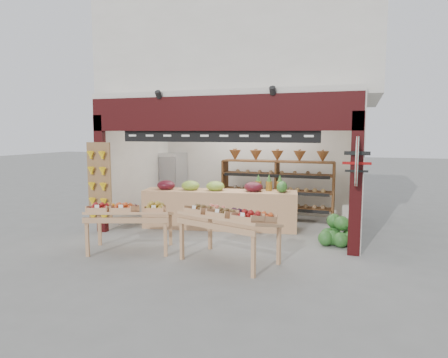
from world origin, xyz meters
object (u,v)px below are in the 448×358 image
cardboard_stack (165,211)px  watermelon_pile (339,234)px  back_shelving (277,177)px  refrigerator (173,181)px  mid_counter (219,208)px  display_table_right (229,216)px  display_table_left (125,211)px

cardboard_stack → watermelon_pile: (4.40, -0.89, -0.03)m
back_shelving → refrigerator: 3.21m
mid_counter → cardboard_stack: bearing=166.5°
refrigerator → cardboard_stack: (0.45, -1.36, -0.60)m
refrigerator → display_table_right: size_ratio=0.91×
cardboard_stack → display_table_left: bearing=-78.8°
back_shelving → refrigerator: bearing=173.7°
back_shelving → cardboard_stack: (-2.73, -1.02, -0.89)m
mid_counter → watermelon_pile: bearing=-10.3°
display_table_right → refrigerator: bearing=127.3°
display_table_right → watermelon_pile: 2.59m
refrigerator → display_table_right: (3.09, -4.06, -0.02)m
back_shelving → mid_counter: back_shelving is taller
display_table_right → watermelon_pile: bearing=45.6°
display_table_right → mid_counter: bearing=113.8°
display_table_right → display_table_left: bearing=179.3°
cardboard_stack → display_table_right: (2.64, -2.69, 0.59)m
back_shelving → display_table_right: size_ratio=1.58×
back_shelving → display_table_left: bearing=-120.9°
back_shelving → cardboard_stack: 3.05m
refrigerator → display_table_right: 5.10m
refrigerator → watermelon_pile: bearing=-19.0°
refrigerator → display_table_left: (0.97, -4.03, -0.07)m
refrigerator → cardboard_stack: bearing=-65.8°
mid_counter → watermelon_pile: 2.84m
display_table_left → display_table_right: size_ratio=0.95×
watermelon_pile → mid_counter: bearing=169.7°
refrigerator → display_table_right: bearing=-46.7°
refrigerator → watermelon_pile: (4.85, -2.26, -0.63)m
cardboard_stack → refrigerator: bearing=108.2°
cardboard_stack → mid_counter: (1.63, -0.39, 0.26)m
watermelon_pile → cardboard_stack: bearing=168.5°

